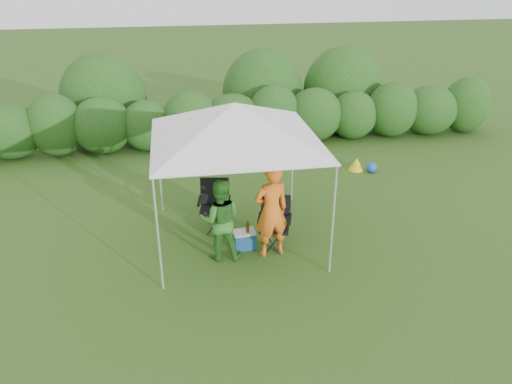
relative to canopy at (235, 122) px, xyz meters
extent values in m
plane|color=#34581B|center=(0.00, -0.50, -2.46)|extent=(70.00, 70.00, 0.00)
ellipsoid|color=#25541A|center=(-5.67, 5.50, -1.67)|extent=(1.80, 1.53, 1.57)
cylinder|color=#382616|center=(-5.67, 5.50, -2.31)|extent=(0.12, 0.12, 0.30)
ellipsoid|color=#25541A|center=(-4.41, 5.50, -1.56)|extent=(1.57, 1.34, 1.80)
cylinder|color=#382616|center=(-4.41, 5.50, -2.31)|extent=(0.12, 0.12, 0.30)
ellipsoid|color=#25541A|center=(-3.15, 5.50, -1.64)|extent=(1.72, 1.47, 1.65)
cylinder|color=#382616|center=(-3.15, 5.50, -2.31)|extent=(0.12, 0.12, 0.30)
ellipsoid|color=#25541A|center=(-1.89, 5.50, -1.71)|extent=(1.50, 1.28, 1.50)
cylinder|color=#382616|center=(-1.89, 5.50, -2.31)|extent=(0.12, 0.12, 0.30)
ellipsoid|color=#25541A|center=(-0.63, 5.50, -1.60)|extent=(1.65, 1.40, 1.73)
cylinder|color=#382616|center=(-0.63, 5.50, -2.31)|extent=(0.12, 0.12, 0.30)
ellipsoid|color=#25541A|center=(0.63, 5.50, -1.67)|extent=(1.80, 1.53, 1.57)
cylinder|color=#382616|center=(0.63, 5.50, -2.31)|extent=(0.12, 0.12, 0.30)
ellipsoid|color=#25541A|center=(1.89, 5.50, -1.56)|extent=(1.58, 1.34, 1.80)
cylinder|color=#382616|center=(1.89, 5.50, -2.31)|extent=(0.12, 0.12, 0.30)
ellipsoid|color=#25541A|center=(3.15, 5.50, -1.64)|extent=(1.72, 1.47, 1.65)
cylinder|color=#382616|center=(3.15, 5.50, -2.31)|extent=(0.12, 0.12, 0.30)
ellipsoid|color=#25541A|center=(4.41, 5.50, -1.71)|extent=(1.50, 1.28, 1.50)
cylinder|color=#382616|center=(4.41, 5.50, -2.31)|extent=(0.12, 0.12, 0.30)
ellipsoid|color=#25541A|center=(5.67, 5.50, -1.60)|extent=(1.65, 1.40, 1.73)
cylinder|color=#382616|center=(5.67, 5.50, -2.31)|extent=(0.12, 0.12, 0.30)
ellipsoid|color=#25541A|center=(6.93, 5.50, -1.67)|extent=(1.80, 1.53, 1.57)
cylinder|color=#382616|center=(6.93, 5.50, -2.31)|extent=(0.12, 0.12, 0.30)
ellipsoid|color=#25541A|center=(8.19, 5.50, -1.56)|extent=(1.57, 1.34, 1.80)
cylinder|color=#382616|center=(8.19, 5.50, -2.31)|extent=(0.12, 0.12, 0.30)
cylinder|color=silver|center=(-1.50, -1.50, -1.41)|extent=(0.04, 0.04, 2.10)
cylinder|color=silver|center=(1.50, -1.50, -1.41)|extent=(0.04, 0.04, 2.10)
cylinder|color=silver|center=(-1.50, 1.50, -1.41)|extent=(0.04, 0.04, 2.10)
cylinder|color=silver|center=(1.50, 1.50, -1.41)|extent=(0.04, 0.04, 2.10)
cube|color=white|center=(0.00, 0.00, -0.35)|extent=(3.10, 3.10, 0.03)
pyramid|color=white|center=(0.00, 0.00, 0.02)|extent=(3.10, 3.10, 0.70)
cube|color=black|center=(0.68, -0.50, -2.01)|extent=(0.69, 0.66, 0.05)
cube|color=black|center=(0.75, -0.27, -1.71)|extent=(0.58, 0.31, 0.54)
cube|color=black|center=(0.40, -0.41, -1.81)|extent=(0.19, 0.47, 0.03)
cube|color=black|center=(0.96, -0.58, -1.81)|extent=(0.19, 0.47, 0.03)
cylinder|color=black|center=(0.38, -0.66, -2.24)|extent=(0.03, 0.03, 0.45)
cylinder|color=black|center=(0.84, -0.79, -2.24)|extent=(0.03, 0.03, 0.45)
cylinder|color=black|center=(0.52, -0.20, -2.24)|extent=(0.03, 0.03, 0.45)
cylinder|color=black|center=(0.97, -0.33, -2.24)|extent=(0.03, 0.03, 0.45)
cube|color=black|center=(-0.41, 0.42, -1.99)|extent=(0.66, 0.63, 0.06)
cube|color=black|center=(-0.37, 0.67, -1.68)|extent=(0.60, 0.25, 0.56)
cube|color=black|center=(-0.71, 0.47, -1.79)|extent=(0.14, 0.49, 0.03)
cube|color=black|center=(-0.11, 0.37, -1.79)|extent=(0.14, 0.49, 0.03)
cylinder|color=black|center=(-0.69, 0.22, -2.23)|extent=(0.03, 0.03, 0.47)
cylinder|color=black|center=(-0.21, 0.14, -2.23)|extent=(0.03, 0.03, 0.47)
cylinder|color=black|center=(-0.61, 0.71, -2.23)|extent=(0.03, 0.03, 0.47)
cylinder|color=black|center=(-0.13, 0.63, -2.23)|extent=(0.03, 0.03, 0.47)
imported|color=orange|center=(0.56, -0.70, -1.53)|extent=(0.76, 0.58, 1.86)
imported|color=#327A28|center=(-0.39, -0.67, -1.65)|extent=(0.85, 0.70, 1.61)
cube|color=navy|center=(0.09, -0.41, -2.30)|extent=(0.44, 0.34, 0.33)
cube|color=silver|center=(0.09, -0.41, -2.11)|extent=(0.46, 0.36, 0.03)
cylinder|color=#592D0C|center=(0.15, -0.45, -1.97)|extent=(0.07, 0.07, 0.26)
cone|color=yellow|center=(3.65, 3.00, -2.29)|extent=(0.41, 0.41, 0.34)
sphere|color=blue|center=(3.99, 2.77, -2.33)|extent=(0.27, 0.27, 0.27)
camera|label=1|loc=(-1.11, -8.79, 2.78)|focal=35.00mm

